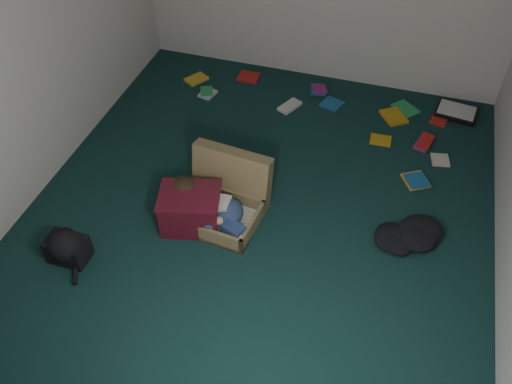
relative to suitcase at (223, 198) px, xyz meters
The scene contains 10 objects.
floor 0.37m from the suitcase, 20.94° to the left, with size 4.50×4.50×0.00m, color #10302E.
wall_front 2.44m from the suitcase, 81.71° to the right, with size 4.50×4.50×0.00m, color silver.
wall_left 2.04m from the suitcase, behind, with size 4.50×4.50×0.00m, color silver.
suitcase is the anchor object (origin of this frame).
person 0.19m from the suitcase, 111.25° to the right, with size 0.77×0.43×0.33m.
maroon_bin 0.31m from the suitcase, 132.19° to the right, with size 0.59×0.52×0.35m.
backpack 1.34m from the suitcase, 139.46° to the right, with size 0.40×0.32×0.24m, color black, non-canonical shape.
clothing_pile 1.59m from the suitcase, ahead, with size 0.46×0.38×0.15m, color black, non-canonical shape.
paper_tray 2.82m from the suitcase, 47.25° to the left, with size 0.46×0.37×0.06m.
book_scatter 1.84m from the suitcase, 66.13° to the left, with size 3.01×1.46×0.02m.
Camera 1 is at (0.94, -3.18, 3.53)m, focal length 38.00 mm.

